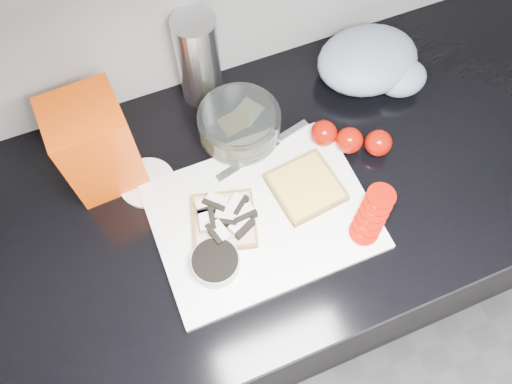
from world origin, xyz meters
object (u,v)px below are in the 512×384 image
cutting_board (262,216)px  bread_bag (96,145)px  glass_bowl (239,126)px  steel_canister (198,60)px

cutting_board → bread_bag: (-0.24, 0.20, 0.10)m
cutting_board → glass_bowl: (0.03, 0.19, 0.03)m
glass_bowl → bread_bag: 0.28m
steel_canister → glass_bowl: bearing=-76.0°
glass_bowl → bread_bag: size_ratio=0.81×
cutting_board → glass_bowl: size_ratio=2.44×
steel_canister → bread_bag: bearing=-153.8°
bread_bag → steel_canister: (0.24, 0.12, 0.00)m
cutting_board → bread_bag: 0.33m
glass_bowl → steel_canister: bearing=104.0°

